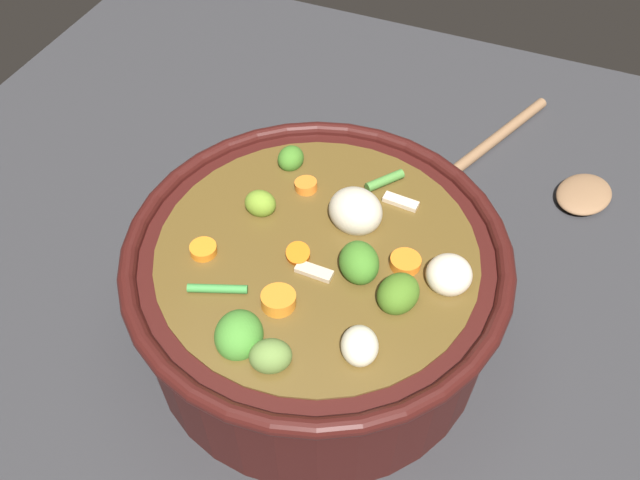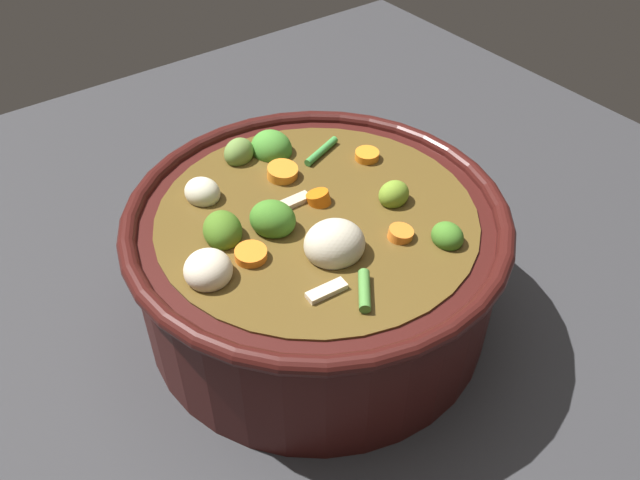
{
  "view_description": "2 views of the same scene",
  "coord_description": "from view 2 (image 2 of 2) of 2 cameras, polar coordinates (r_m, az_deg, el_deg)",
  "views": [
    {
      "loc": [
        -0.32,
        -0.14,
        0.54
      ],
      "look_at": [
        0.02,
        0.0,
        0.11
      ],
      "focal_mm": 36.78,
      "sensor_mm": 36.0,
      "label": 1
    },
    {
      "loc": [
        0.34,
        -0.25,
        0.47
      ],
      "look_at": [
        0.01,
        -0.0,
        0.09
      ],
      "focal_mm": 36.76,
      "sensor_mm": 36.0,
      "label": 2
    }
  ],
  "objects": [
    {
      "name": "cooking_pot",
      "position": [
        0.59,
        -0.31,
        -1.76
      ],
      "size": [
        0.33,
        0.33,
        0.15
      ],
      "color": "#38110F",
      "rests_on": "ground_plane"
    },
    {
      "name": "ground_plane",
      "position": [
        0.63,
        -0.25,
        -6.11
      ],
      "size": [
        1.1,
        1.1,
        0.0
      ],
      "primitive_type": "plane",
      "color": "#2D2D30"
    }
  ]
}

